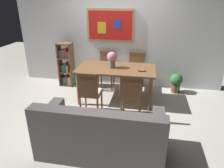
{
  "coord_description": "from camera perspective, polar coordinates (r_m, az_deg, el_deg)",
  "views": [
    {
      "loc": [
        0.79,
        -3.67,
        2.16
      ],
      "look_at": [
        0.14,
        -0.14,
        0.65
      ],
      "focal_mm": 33.29,
      "sensor_mm": 36.0,
      "label": 1
    }
  ],
  "objects": [
    {
      "name": "dining_chair_near_right",
      "position": [
        3.81,
        5.27,
        -2.48
      ],
      "size": [
        0.4,
        0.41,
        0.91
      ],
      "color": "brown",
      "rests_on": "ground_plane"
    },
    {
      "name": "bookshelf",
      "position": [
        5.48,
        -12.42,
        4.72
      ],
      "size": [
        0.37,
        0.28,
        1.11
      ],
      "color": "brown",
      "rests_on": "ground_plane"
    },
    {
      "name": "dining_chair_far_left",
      "position": [
        5.29,
        -1.43,
        4.95
      ],
      "size": [
        0.4,
        0.41,
        0.91
      ],
      "color": "brown",
      "rests_on": "ground_plane"
    },
    {
      "name": "potted_ivy",
      "position": [
        5.23,
        17.19,
        0.56
      ],
      "size": [
        0.3,
        0.3,
        0.48
      ],
      "color": "brown",
      "rests_on": "ground_plane"
    },
    {
      "name": "flower_vase",
      "position": [
        4.41,
        -0.01,
        7.0
      ],
      "size": [
        0.21,
        0.21,
        0.34
      ],
      "color": "slate",
      "rests_on": "dining_table"
    },
    {
      "name": "dining_chair_far_right",
      "position": [
        5.2,
        6.72,
        4.47
      ],
      "size": [
        0.4,
        0.41,
        0.91
      ],
      "color": "brown",
      "rests_on": "ground_plane"
    },
    {
      "name": "tv_remote",
      "position": [
        4.27,
        8.26,
        3.59
      ],
      "size": [
        0.16,
        0.06,
        0.02
      ],
      "color": "black",
      "rests_on": "dining_table"
    },
    {
      "name": "ground_plane",
      "position": [
        4.33,
        -1.5,
        -7.1
      ],
      "size": [
        12.0,
        12.0,
        0.0
      ],
      "primitive_type": "plane",
      "color": "#B7B2A8"
    },
    {
      "name": "leather_couch",
      "position": [
        3.1,
        -3.21,
        -13.82
      ],
      "size": [
        1.8,
        0.84,
        0.84
      ],
      "color": "#514C4C",
      "rests_on": "ground_plane"
    },
    {
      "name": "dining_chair_near_left",
      "position": [
        3.93,
        -6.18,
        -1.7
      ],
      "size": [
        0.4,
        0.41,
        0.91
      ],
      "color": "brown",
      "rests_on": "ground_plane"
    },
    {
      "name": "wall_back_with_painting",
      "position": [
        5.29,
        1.7,
        13.52
      ],
      "size": [
        5.2,
        0.14,
        2.6
      ],
      "color": "silver",
      "rests_on": "ground_plane"
    },
    {
      "name": "dining_table",
      "position": [
        4.49,
        1.18,
        3.38
      ],
      "size": [
        1.66,
        0.9,
        0.76
      ],
      "color": "brown",
      "rests_on": "ground_plane"
    }
  ]
}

